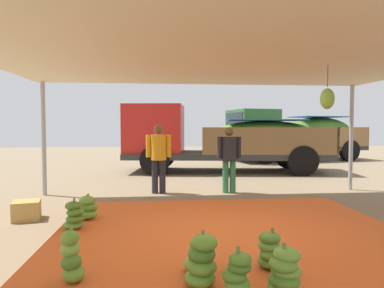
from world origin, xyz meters
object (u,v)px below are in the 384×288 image
object	(u,v)px
banana_bunch_4	(199,255)
banana_bunch_7	(74,216)
banana_bunch_5	(88,208)
banana_bunch_6	(271,251)
cargo_truck_far	(294,134)
crate_0	(27,210)
banana_bunch_1	(285,273)
banana_bunch_0	(72,258)
cargo_truck_main	(219,138)
worker_0	(229,155)
worker_1	(159,153)
banana_bunch_3	(238,277)
banana_bunch_2	(202,262)

from	to	relation	value
banana_bunch_4	banana_bunch_7	bearing A→B (deg)	135.05
banana_bunch_4	banana_bunch_5	xyz separation A→B (m)	(-1.69, 2.35, 0.01)
banana_bunch_6	cargo_truck_far	distance (m)	13.39
banana_bunch_4	crate_0	bearing A→B (deg)	138.36
banana_bunch_1	banana_bunch_6	world-z (taller)	banana_bunch_1
banana_bunch_5	banana_bunch_0	bearing A→B (deg)	-82.18
banana_bunch_0	banana_bunch_6	size ratio (longest dim) A/B	1.23
cargo_truck_main	banana_bunch_5	bearing A→B (deg)	-118.79
crate_0	banana_bunch_4	bearing A→B (deg)	-41.64
banana_bunch_4	cargo_truck_main	world-z (taller)	cargo_truck_main
banana_bunch_0	banana_bunch_4	size ratio (longest dim) A/B	1.34
banana_bunch_7	worker_0	bearing A→B (deg)	42.38
banana_bunch_1	worker_1	size ratio (longest dim) A/B	0.30
banana_bunch_1	banana_bunch_5	size ratio (longest dim) A/B	1.14
banana_bunch_4	cargo_truck_far	world-z (taller)	cargo_truck_far
banana_bunch_1	cargo_truck_main	distance (m)	9.23
banana_bunch_0	worker_1	distance (m)	4.90
cargo_truck_main	worker_0	bearing A→B (deg)	-96.47
banana_bunch_1	banana_bunch_0	bearing A→B (deg)	166.98
banana_bunch_1	banana_bunch_5	world-z (taller)	banana_bunch_1
banana_bunch_0	banana_bunch_3	world-z (taller)	banana_bunch_0
banana_bunch_0	crate_0	world-z (taller)	banana_bunch_0
banana_bunch_1	crate_0	distance (m)	4.64
banana_bunch_7	crate_0	world-z (taller)	banana_bunch_7
banana_bunch_3	worker_1	size ratio (longest dim) A/B	0.31
banana_bunch_3	banana_bunch_5	size ratio (longest dim) A/B	1.15
banana_bunch_2	worker_0	distance (m)	5.11
banana_bunch_3	banana_bunch_7	world-z (taller)	banana_bunch_3
banana_bunch_1	banana_bunch_3	xyz separation A→B (m)	(-0.47, -0.05, -0.00)
banana_bunch_1	banana_bunch_3	size ratio (longest dim) A/B	0.99
banana_bunch_6	worker_0	xyz separation A→B (m)	(0.43, 4.51, 0.74)
banana_bunch_5	banana_bunch_6	xyz separation A→B (m)	(2.51, -2.32, 0.00)
banana_bunch_6	crate_0	size ratio (longest dim) A/B	1.06
banana_bunch_5	worker_1	size ratio (longest dim) A/B	0.27
banana_bunch_2	worker_0	size ratio (longest dim) A/B	0.36
banana_bunch_4	worker_1	bearing A→B (deg)	95.69
banana_bunch_0	worker_0	distance (m)	5.38
worker_1	cargo_truck_far	bearing A→B (deg)	49.78
banana_bunch_5	crate_0	distance (m)	1.07
banana_bunch_4	worker_0	world-z (taller)	worker_0
banana_bunch_1	worker_1	bearing A→B (deg)	103.06
worker_0	crate_0	world-z (taller)	worker_0
banana_bunch_0	banana_bunch_4	distance (m)	1.35
banana_bunch_5	banana_bunch_2	bearing A→B (deg)	-58.38
cargo_truck_far	worker_0	distance (m)	9.13
banana_bunch_4	cargo_truck_far	xyz separation A→B (m)	(6.02, 12.32, 1.08)
worker_1	cargo_truck_main	bearing A→B (deg)	60.73
banana_bunch_7	crate_0	xyz separation A→B (m)	(-0.97, 0.67, -0.05)
banana_bunch_5	banana_bunch_6	distance (m)	3.42
banana_bunch_2	banana_bunch_3	bearing A→B (deg)	-43.22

